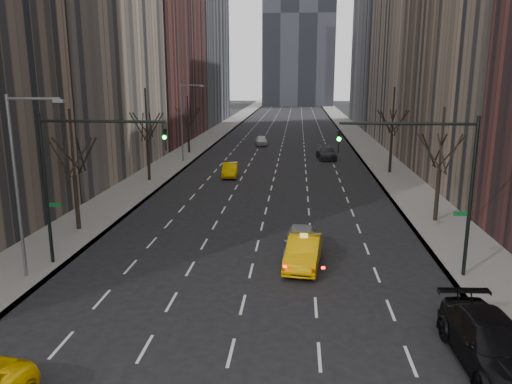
# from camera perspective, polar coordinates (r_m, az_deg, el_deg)

# --- Properties ---
(sidewalk_left) EXTENTS (4.50, 320.00, 0.15)m
(sidewalk_left) POSITION_cam_1_polar(r_m,az_deg,el_deg) (84.31, -5.21, 6.30)
(sidewalk_left) COLOR slate
(sidewalk_left) RESTS_ON ground
(sidewalk_right) EXTENTS (4.50, 320.00, 0.15)m
(sidewalk_right) POSITION_cam_1_polar(r_m,az_deg,el_deg) (83.63, 11.66, 6.03)
(sidewalk_right) COLOR slate
(sidewalk_right) RESTS_ON ground
(tree_lw_b) EXTENTS (3.36, 3.50, 7.82)m
(tree_lw_b) POSITION_cam_1_polar(r_m,az_deg,el_deg) (34.22, -20.03, 1.78)
(tree_lw_b) COLOR black
(tree_lw_b) RESTS_ON ground
(tree_lw_c) EXTENTS (3.36, 3.50, 8.74)m
(tree_lw_c) POSITION_cam_1_polar(r_m,az_deg,el_deg) (48.97, -12.30, 5.84)
(tree_lw_c) COLOR black
(tree_lw_c) RESTS_ON ground
(tree_lw_d) EXTENTS (3.36, 3.50, 7.36)m
(tree_lw_d) POSITION_cam_1_polar(r_m,az_deg,el_deg) (66.33, -7.75, 7.43)
(tree_lw_d) COLOR black
(tree_lw_d) RESTS_ON ground
(tree_rw_b) EXTENTS (3.36, 3.50, 7.82)m
(tree_rw_b) POSITION_cam_1_polar(r_m,az_deg,el_deg) (36.33, 20.21, 2.39)
(tree_rw_b) COLOR black
(tree_rw_b) RESTS_ON ground
(tree_rw_c) EXTENTS (3.36, 3.50, 8.74)m
(tree_rw_c) POSITION_cam_1_polar(r_m,az_deg,el_deg) (53.67, 15.27, 6.29)
(tree_rw_c) COLOR black
(tree_rw_c) RESTS_ON ground
(traffic_mast_left) EXTENTS (6.69, 0.39, 8.00)m
(traffic_mast_left) POSITION_cam_1_polar(r_m,az_deg,el_deg) (27.35, -19.98, 2.89)
(traffic_mast_left) COLOR black
(traffic_mast_left) RESTS_ON ground
(traffic_mast_right) EXTENTS (6.69, 0.39, 8.00)m
(traffic_mast_right) POSITION_cam_1_polar(r_m,az_deg,el_deg) (25.77, 20.03, 2.30)
(traffic_mast_right) COLOR black
(traffic_mast_right) RESTS_ON ground
(streetlight_near) EXTENTS (2.83, 0.22, 9.00)m
(streetlight_near) POSITION_cam_1_polar(r_m,az_deg,el_deg) (26.38, -25.21, 2.37)
(streetlight_near) COLOR slate
(streetlight_near) RESTS_ON ground
(streetlight_far) EXTENTS (2.83, 0.22, 9.00)m
(streetlight_far) POSITION_cam_1_polar(r_m,az_deg,el_deg) (59.10, -8.16, 8.74)
(streetlight_far) COLOR slate
(streetlight_far) RESTS_ON ground
(taxi_sedan) EXTENTS (2.22, 5.00, 1.59)m
(taxi_sedan) POSITION_cam_1_polar(r_m,az_deg,el_deg) (27.00, 5.45, -6.81)
(taxi_sedan) COLOR #EEAB05
(taxi_sedan) RESTS_ON ground
(silver_sedan_ahead) EXTENTS (2.14, 4.88, 1.64)m
(silver_sedan_ahead) POSITION_cam_1_polar(r_m,az_deg,el_deg) (28.43, 5.23, -5.72)
(silver_sedan_ahead) COLOR #96989D
(silver_sedan_ahead) RESTS_ON ground
(parked_suv_black) EXTENTS (2.70, 6.04, 1.72)m
(parked_suv_black) POSITION_cam_1_polar(r_m,az_deg,el_deg) (19.97, 25.32, -15.37)
(parked_suv_black) COLOR black
(parked_suv_black) RESTS_ON ground
(far_taxi) EXTENTS (1.75, 4.30, 1.39)m
(far_taxi) POSITION_cam_1_polar(r_m,az_deg,el_deg) (50.75, -2.97, 2.55)
(far_taxi) COLOR #DBAB04
(far_taxi) RESTS_ON ground
(far_suv_grey) EXTENTS (2.60, 5.35, 1.50)m
(far_suv_grey) POSITION_cam_1_polar(r_m,az_deg,el_deg) (62.41, 8.01, 4.47)
(far_suv_grey) COLOR #2E2E33
(far_suv_grey) RESTS_ON ground
(far_car_white) EXTENTS (2.17, 4.33, 1.41)m
(far_car_white) POSITION_cam_1_polar(r_m,az_deg,el_deg) (74.13, 0.61, 5.92)
(far_car_white) COLOR silver
(far_car_white) RESTS_ON ground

